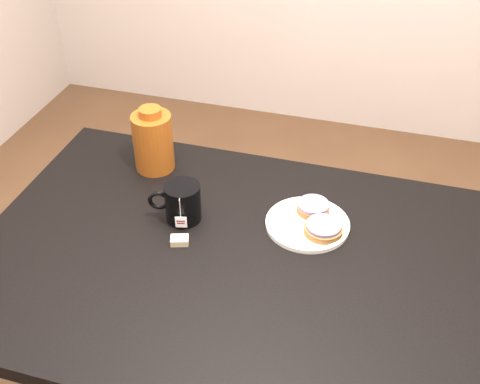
# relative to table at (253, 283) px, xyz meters

# --- Properties ---
(table) EXTENTS (1.40, 0.90, 0.75)m
(table) POSITION_rel_table_xyz_m (0.00, 0.00, 0.00)
(table) COLOR black
(table) RESTS_ON ground_plane
(plate) EXTENTS (0.22, 0.22, 0.02)m
(plate) POSITION_rel_table_xyz_m (0.10, 0.16, 0.09)
(plate) COLOR white
(plate) RESTS_ON table
(bagel_back) EXTENTS (0.12, 0.12, 0.03)m
(bagel_back) POSITION_rel_table_xyz_m (0.11, 0.21, 0.11)
(bagel_back) COLOR brown
(bagel_back) RESTS_ON plate
(bagel_front) EXTENTS (0.12, 0.12, 0.03)m
(bagel_front) POSITION_rel_table_xyz_m (0.15, 0.14, 0.11)
(bagel_front) COLOR brown
(bagel_front) RESTS_ON plate
(mug) EXTENTS (0.15, 0.11, 0.11)m
(mug) POSITION_rel_table_xyz_m (-0.22, 0.10, 0.14)
(mug) COLOR black
(mug) RESTS_ON table
(teabag_pouch) EXTENTS (0.05, 0.04, 0.02)m
(teabag_pouch) POSITION_rel_table_xyz_m (-0.19, 0.01, 0.09)
(teabag_pouch) COLOR #C6B793
(teabag_pouch) RESTS_ON table
(bagel_package) EXTENTS (0.14, 0.14, 0.20)m
(bagel_package) POSITION_rel_table_xyz_m (-0.38, 0.30, 0.17)
(bagel_package) COLOR #662C0D
(bagel_package) RESTS_ON table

